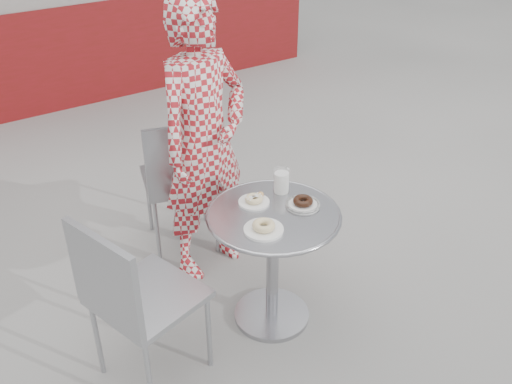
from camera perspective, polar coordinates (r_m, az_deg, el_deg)
ground at (r=3.32m, az=1.13°, el=-12.30°), size 60.00×60.00×0.00m
bistro_table at (r=2.98m, az=1.71°, el=-4.90°), size 0.69×0.69×0.70m
chair_far at (r=3.74m, az=-7.43°, el=-1.31°), size 0.56×0.56×0.94m
chair_left at (r=2.88m, az=-10.56°, el=-13.24°), size 0.56×0.55×0.94m
seated_person at (r=3.27m, az=-5.22°, el=4.94°), size 0.69×0.53×1.69m
plate_far at (r=2.95m, az=-0.17°, el=-0.80°), size 0.16×0.16×0.04m
plate_near at (r=2.74m, az=0.77°, el=-3.58°), size 0.19×0.19×0.05m
plate_checker at (r=2.94m, az=4.71°, el=-1.13°), size 0.18×0.18×0.05m
milk_cup at (r=3.03m, az=2.57°, el=1.07°), size 0.09×0.09×0.14m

